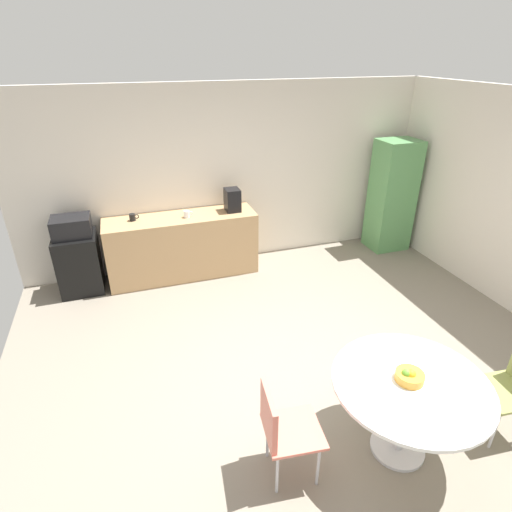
{
  "coord_description": "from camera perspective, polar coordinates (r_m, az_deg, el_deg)",
  "views": [
    {
      "loc": [
        -1.48,
        -2.77,
        3.0
      ],
      "look_at": [
        -0.21,
        1.08,
        0.95
      ],
      "focal_mm": 29.12,
      "sensor_mm": 36.0,
      "label": 1
    }
  ],
  "objects": [
    {
      "name": "locker_cabinet",
      "position": [
        7.0,
        18.16,
        7.84
      ],
      "size": [
        0.6,
        0.5,
        1.75
      ],
      "primitive_type": "cube",
      "color": "#599959",
      "rests_on": "ground_plane"
    },
    {
      "name": "mug_white",
      "position": [
        5.79,
        -9.47,
        5.71
      ],
      "size": [
        0.13,
        0.08,
        0.09
      ],
      "color": "white",
      "rests_on": "counter_block"
    },
    {
      "name": "round_table",
      "position": [
        3.55,
        20.27,
        -17.37
      ],
      "size": [
        1.19,
        1.19,
        0.74
      ],
      "color": "silver",
      "rests_on": "ground_plane"
    },
    {
      "name": "ground_plane",
      "position": [
        4.34,
        7.44,
        -17.16
      ],
      "size": [
        6.0,
        6.0,
        0.0
      ],
      "primitive_type": "plane",
      "color": "gray"
    },
    {
      "name": "fruit_bowl",
      "position": [
        3.46,
        20.33,
        -15.22
      ],
      "size": [
        0.22,
        0.22,
        0.11
      ],
      "color": "gold",
      "rests_on": "round_table"
    },
    {
      "name": "wall_back",
      "position": [
        6.19,
        -3.78,
        10.85
      ],
      "size": [
        6.0,
        0.1,
        2.6
      ],
      "primitive_type": "cube",
      "color": "silver",
      "rests_on": "ground_plane"
    },
    {
      "name": "microwave",
      "position": [
        5.84,
        -24.02,
        3.7
      ],
      "size": [
        0.48,
        0.38,
        0.26
      ],
      "primitive_type": "cube",
      "color": "black",
      "rests_on": "mini_fridge"
    },
    {
      "name": "mug_red",
      "position": [
        5.84,
        -16.59,
        5.12
      ],
      "size": [
        0.13,
        0.08,
        0.09
      ],
      "color": "black",
      "rests_on": "counter_block"
    },
    {
      "name": "counter_block",
      "position": [
        6.03,
        -10.04,
        1.37
      ],
      "size": [
        2.09,
        0.6,
        0.9
      ],
      "primitive_type": "cube",
      "color": "tan",
      "rests_on": "ground_plane"
    },
    {
      "name": "mug_green",
      "position": [
        6.02,
        -3.3,
        6.87
      ],
      "size": [
        0.13,
        0.08,
        0.09
      ],
      "color": "#D84C4C",
      "rests_on": "counter_block"
    },
    {
      "name": "chair_coral",
      "position": [
        3.29,
        3.42,
        -22.11
      ],
      "size": [
        0.46,
        0.46,
        0.83
      ],
      "color": "silver",
      "rests_on": "ground_plane"
    },
    {
      "name": "coffee_maker",
      "position": [
        5.93,
        -3.27,
        7.71
      ],
      "size": [
        0.2,
        0.24,
        0.32
      ],
      "primitive_type": "cube",
      "color": "black",
      "rests_on": "counter_block"
    },
    {
      "name": "mini_fridge",
      "position": [
        6.05,
        -23.1,
        -0.91
      ],
      "size": [
        0.54,
        0.54,
        0.8
      ],
      "primitive_type": "cube",
      "color": "black",
      "rests_on": "ground_plane"
    }
  ]
}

